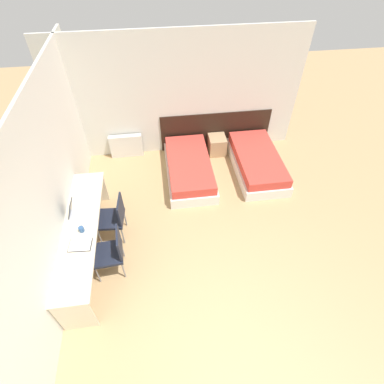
# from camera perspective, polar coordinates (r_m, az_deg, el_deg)

# --- Properties ---
(ground_plane) EXTENTS (20.00, 20.00, 0.00)m
(ground_plane) POSITION_cam_1_polar(r_m,az_deg,el_deg) (4.67, 4.60, -27.42)
(ground_plane) COLOR tan
(wall_back) EXTENTS (5.26, 0.05, 2.70)m
(wall_back) POSITION_cam_1_polar(r_m,az_deg,el_deg) (6.65, -2.49, 17.70)
(wall_back) COLOR silver
(wall_back) RESTS_ON ground_plane
(wall_left) EXTENTS (0.05, 5.53, 2.70)m
(wall_left) POSITION_cam_1_polar(r_m,az_deg,el_deg) (5.01, -24.92, 2.22)
(wall_left) COLOR silver
(wall_left) RESTS_ON ground_plane
(headboard_panel) EXTENTS (2.56, 0.03, 0.91)m
(headboard_panel) POSITION_cam_1_polar(r_m,az_deg,el_deg) (7.19, 4.51, 11.61)
(headboard_panel) COLOR black
(headboard_panel) RESTS_ON ground_plane
(bed_near_window) EXTENTS (0.96, 1.89, 0.43)m
(bed_near_window) POSITION_cam_1_polar(r_m,az_deg,el_deg) (6.47, -0.54, 4.54)
(bed_near_window) COLOR silver
(bed_near_window) RESTS_ON ground_plane
(bed_near_door) EXTENTS (0.96, 1.89, 0.43)m
(bed_near_door) POSITION_cam_1_polar(r_m,az_deg,el_deg) (6.77, 12.24, 5.55)
(bed_near_door) COLOR silver
(bed_near_door) RESTS_ON ground_plane
(nightstand) EXTENTS (0.39, 0.42, 0.43)m
(nightstand) POSITION_cam_1_polar(r_m,az_deg,el_deg) (7.13, 4.77, 8.93)
(nightstand) COLOR tan
(nightstand) RESTS_ON ground_plane
(radiator) EXTENTS (0.74, 0.12, 0.55)m
(radiator) POSITION_cam_1_polar(r_m,az_deg,el_deg) (7.14, -12.39, 8.58)
(radiator) COLOR silver
(radiator) RESTS_ON ground_plane
(desk) EXTENTS (0.54, 2.55, 0.73)m
(desk) POSITION_cam_1_polar(r_m,az_deg,el_deg) (5.13, -20.14, -7.26)
(desk) COLOR beige
(desk) RESTS_ON ground_plane
(chair_near_laptop) EXTENTS (0.49, 0.49, 0.89)m
(chair_near_laptop) POSITION_cam_1_polar(r_m,az_deg,el_deg) (5.31, -14.71, -4.53)
(chair_near_laptop) COLOR black
(chair_near_laptop) RESTS_ON ground_plane
(chair_near_notebook) EXTENTS (0.49, 0.49, 0.89)m
(chair_near_notebook) POSITION_cam_1_polar(r_m,az_deg,el_deg) (4.89, -15.10, -10.77)
(chair_near_notebook) COLOR black
(chair_near_notebook) RESTS_ON ground_plane
(laptop) EXTENTS (0.32, 0.23, 0.32)m
(laptop) POSITION_cam_1_polar(r_m,az_deg,el_deg) (5.16, -21.13, -3.59)
(laptop) COLOR silver
(laptop) RESTS_ON desk
(open_notebook) EXTENTS (0.35, 0.25, 0.02)m
(open_notebook) POSITION_cam_1_polar(r_m,az_deg,el_deg) (4.80, -20.51, -9.42)
(open_notebook) COLOR black
(open_notebook) RESTS_ON desk
(mug) EXTENTS (0.08, 0.08, 0.09)m
(mug) POSITION_cam_1_polar(r_m,az_deg,el_deg) (4.93, -20.32, -6.68)
(mug) COLOR #2D5184
(mug) RESTS_ON desk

